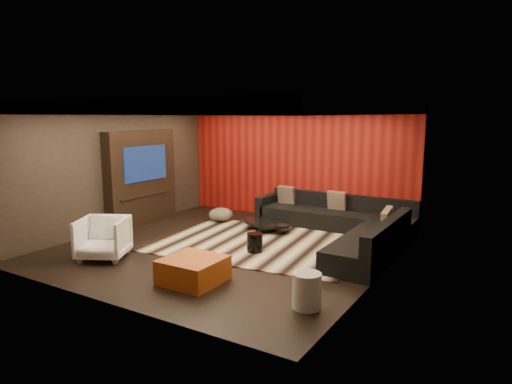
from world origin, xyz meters
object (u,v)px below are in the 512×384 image
Objects in this scene: coffee_table at (266,226)px; sectional_sofa at (346,226)px; armchair at (103,238)px; orange_ottoman at (193,270)px; white_side_table at (307,291)px; drum_stool at (255,243)px.

coffee_table is 0.35× the size of sectional_sofa.
orange_ottoman is at bearing -30.10° from armchair.
armchair reaches higher than white_side_table.
coffee_table is at bearing 112.60° from drum_stool.
armchair is (-2.15, -1.72, 0.18)m from drum_stool.
white_side_table reaches higher than drum_stool.
drum_stool is 0.41× the size of orange_ottoman.
drum_stool is 0.42× the size of armchair.
sectional_sofa is (1.12, 1.83, 0.07)m from drum_stool.
coffee_table is 3.58× the size of drum_stool.
orange_ottoman is (0.58, -3.26, 0.07)m from coffee_table.
coffee_table is 2.57× the size of white_side_table.
drum_stool is at bearing 137.20° from white_side_table.
white_side_table is 0.13× the size of sectional_sofa.
drum_stool is at bearing 88.99° from orange_ottoman.
coffee_table is 3.31m from orange_ottoman.
coffee_table is at bearing 35.98° from armchair.
orange_ottoman is at bearing -91.01° from drum_stool.
drum_stool is at bearing 10.33° from armchair.
orange_ottoman reaches higher than drum_stool.
armchair is (-1.54, -3.19, 0.25)m from coffee_table.
white_side_table is at bearing -42.80° from drum_stool.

